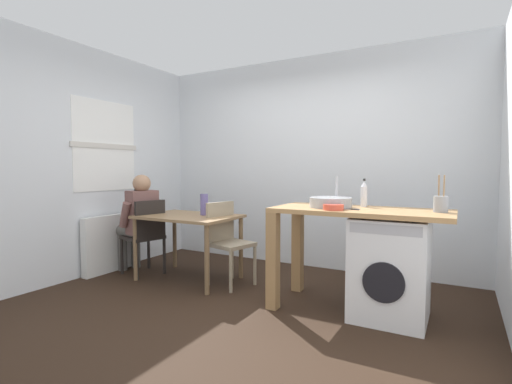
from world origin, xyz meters
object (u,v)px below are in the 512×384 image
dining_table (188,224)px  vase (204,205)px  bottle_tall_green (364,194)px  washing_machine (390,268)px  chair_person_seat (146,233)px  seated_person (139,218)px  utensil_crock (441,204)px  mixing_bowl (333,207)px  chair_opposite (227,238)px

dining_table → vase: size_ratio=4.54×
bottle_tall_green → washing_machine: bearing=-35.3°
bottle_tall_green → chair_person_seat: bearing=-174.2°
seated_person → chair_person_seat: bearing=-90.0°
utensil_crock → bottle_tall_green: bearing=167.7°
seated_person → vase: 0.89m
mixing_bowl → vase: size_ratio=0.72×
utensil_crock → vase: size_ratio=1.24×
washing_machine → utensil_crock: bearing=8.1°
dining_table → chair_opposite: chair_opposite is taller
seated_person → vase: (0.85, 0.18, 0.19)m
dining_table → mixing_bowl: bearing=-8.2°
seated_person → mixing_bowl: seated_person is taller
bottle_tall_green → mixing_bowl: bottle_tall_green is taller
chair_person_seat → vase: bearing=-58.1°
bottle_tall_green → seated_person: bearing=-175.4°
washing_machine → bottle_tall_green: (-0.27, 0.19, 0.61)m
mixing_bowl → washing_machine: bearing=24.3°
chair_opposite → mixing_bowl: 1.41m
bottle_tall_green → mixing_bowl: (-0.17, -0.39, -0.09)m
mixing_bowl → chair_person_seat: bearing=176.6°
seated_person → bottle_tall_green: (2.64, 0.21, 0.37)m
vase → bottle_tall_green: bearing=1.1°
chair_person_seat → washing_machine: (2.76, 0.06, -0.08)m
chair_opposite → bottle_tall_green: bottle_tall_green is taller
chair_opposite → bottle_tall_green: size_ratio=3.48×
seated_person → washing_machine: seated_person is taller
chair_opposite → utensil_crock: utensil_crock is taller
washing_machine → chair_person_seat: bearing=-178.8°
chair_person_seat → mixing_bowl: bearing=-78.9°
chair_opposite → bottle_tall_green: 1.56m
chair_person_seat → seated_person: bearing=90.0°
dining_table → chair_person_seat: 0.58m
washing_machine → vase: vase is taller
chair_person_seat → washing_machine: 2.76m
utensil_crock → seated_person: bearing=-178.7°
seated_person → bottle_tall_green: 2.68m
chair_opposite → vase: (-0.33, 0.03, 0.35)m
dining_table → utensil_crock: utensil_crock is taller
vase → chair_person_seat: bearing=-162.6°
dining_table → chair_person_seat: size_ratio=1.22×
chair_opposite → mixing_bowl: mixing_bowl is taller
dining_table → mixing_bowl: size_ratio=6.28×
seated_person → utensil_crock: size_ratio=4.01×
seated_person → utensil_crock: utensil_crock is taller
washing_machine → mixing_bowl: mixing_bowl is taller
chair_opposite → mixing_bowl: bearing=90.0°
vase → seated_person: bearing=-168.2°
dining_table → mixing_bowl: (1.77, -0.26, 0.30)m
bottle_tall_green → utensil_crock: size_ratio=0.86×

